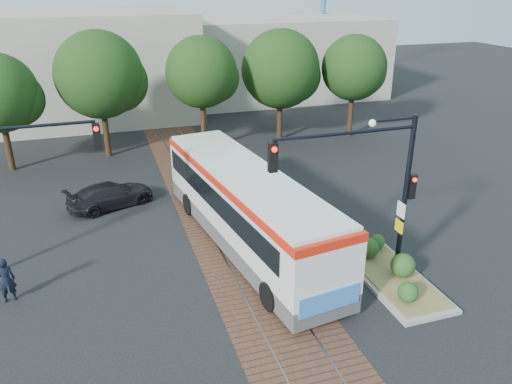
# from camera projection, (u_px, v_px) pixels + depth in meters

# --- Properties ---
(ground) EXTENTS (120.00, 120.00, 0.00)m
(ground) POSITION_uv_depth(u_px,v_px,m) (261.00, 287.00, 18.15)
(ground) COLOR black
(ground) RESTS_ON ground
(trackbed) EXTENTS (3.60, 40.00, 0.02)m
(trackbed) POSITION_uv_depth(u_px,v_px,m) (232.00, 237.00, 21.64)
(trackbed) COLOR brown
(trackbed) RESTS_ON ground
(tree_row) EXTENTS (26.40, 5.60, 7.67)m
(tree_row) POSITION_uv_depth(u_px,v_px,m) (195.00, 74.00, 30.91)
(tree_row) COLOR #382314
(tree_row) RESTS_ON ground
(warehouses) EXTENTS (40.00, 13.00, 8.00)m
(warehouses) POSITION_uv_depth(u_px,v_px,m) (145.00, 63.00, 41.59)
(warehouses) COLOR #ADA899
(warehouses) RESTS_ON ground
(city_bus) EXTENTS (4.28, 12.52, 3.29)m
(city_bus) POSITION_uv_depth(u_px,v_px,m) (246.00, 204.00, 20.41)
(city_bus) COLOR #49494B
(city_bus) RESTS_ON ground
(traffic_island) EXTENTS (2.20, 5.20, 1.13)m
(traffic_island) POSITION_uv_depth(u_px,v_px,m) (391.00, 270.00, 18.61)
(traffic_island) COLOR gray
(traffic_island) RESTS_ON ground
(signal_pole_main) EXTENTS (5.49, 0.46, 6.00)m
(signal_pole_main) POSITION_uv_depth(u_px,v_px,m) (377.00, 177.00, 16.90)
(signal_pole_main) COLOR black
(signal_pole_main) RESTS_ON ground
(signal_pole_left) EXTENTS (4.99, 0.34, 6.00)m
(signal_pole_left) POSITION_uv_depth(u_px,v_px,m) (3.00, 177.00, 17.73)
(signal_pole_left) COLOR black
(signal_pole_left) RESTS_ON ground
(officer) EXTENTS (0.68, 0.51, 1.68)m
(officer) POSITION_uv_depth(u_px,v_px,m) (6.00, 280.00, 17.09)
(officer) COLOR black
(officer) RESTS_ON ground
(parked_car) EXTENTS (4.52, 3.07, 1.22)m
(parked_car) POSITION_uv_depth(u_px,v_px,m) (111.00, 195.00, 24.34)
(parked_car) COLOR black
(parked_car) RESTS_ON ground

